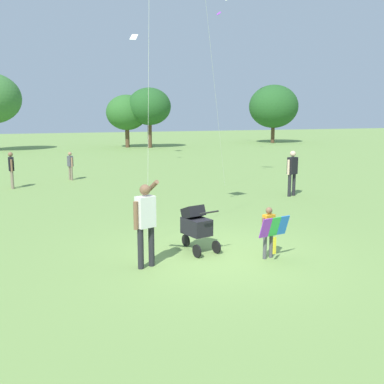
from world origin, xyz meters
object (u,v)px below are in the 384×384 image
object	(u,v)px
person_red_shirt	(11,167)
person_couple_left	(70,164)
person_adult_flyer	(145,218)
child_with_butterfly_kite	(269,228)
stroller	(196,224)
person_sitting_far	(292,170)

from	to	relation	value
person_red_shirt	person_couple_left	world-z (taller)	person_red_shirt
person_adult_flyer	child_with_butterfly_kite	bearing A→B (deg)	-8.32
child_with_butterfly_kite	stroller	xyz separation A→B (m)	(-1.25, 1.03, -0.05)
child_with_butterfly_kite	stroller	bearing A→B (deg)	140.30
child_with_butterfly_kite	stroller	world-z (taller)	child_with_butterfly_kite
person_red_shirt	person_sitting_far	world-z (taller)	person_sitting_far
stroller	person_sitting_far	xyz separation A→B (m)	(5.61, 4.98, 0.37)
person_adult_flyer	person_sitting_far	distance (m)	8.92
child_with_butterfly_kite	stroller	size ratio (longest dim) A/B	0.98
stroller	person_sitting_far	distance (m)	7.51
stroller	person_couple_left	size ratio (longest dim) A/B	0.88
person_sitting_far	person_adult_flyer	bearing A→B (deg)	-140.83
stroller	person_red_shirt	distance (m)	11.04
person_sitting_far	person_couple_left	world-z (taller)	person_sitting_far
person_red_shirt	person_couple_left	distance (m)	2.86
person_adult_flyer	stroller	xyz separation A→B (m)	(1.31, 0.66, -0.40)
person_couple_left	stroller	bearing A→B (deg)	-82.37
person_red_shirt	person_sitting_far	size ratio (longest dim) A/B	0.88
stroller	person_couple_left	bearing A→B (deg)	97.63
person_adult_flyer	person_couple_left	xyz separation A→B (m)	(-0.28, 12.47, -0.26)
person_adult_flyer	person_sitting_far	xyz separation A→B (m)	(6.92, 5.64, -0.03)
child_with_butterfly_kite	person_sitting_far	world-z (taller)	person_sitting_far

